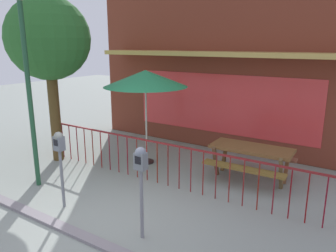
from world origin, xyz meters
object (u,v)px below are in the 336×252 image
Objects in this scene: parking_meter_near at (60,150)px; street_tree at (48,40)px; parking_meter_far at (141,169)px; street_lamp at (26,62)px; patio_umbrella at (146,79)px; picnic_table_left at (251,154)px.

parking_meter_near is 0.35× the size of street_tree.
parking_meter_far reaches higher than parking_meter_near.
street_lamp is (-1.28, 0.36, 1.52)m from parking_meter_near.
picnic_table_left is at bearing 9.12° from patio_umbrella.
patio_umbrella is 2.74m from street_lamp.
patio_umbrella reaches higher than parking_meter_far.
picnic_table_left is 1.24× the size of parking_meter_near.
patio_umbrella reaches higher than picnic_table_left.
street_tree is at bearing 125.94° from street_lamp.
patio_umbrella is 1.57× the size of parking_meter_far.
picnic_table_left is 5.19m from street_lamp.
parking_meter_near is 0.36× the size of street_lamp.
parking_meter_near is at bearing -37.00° from street_tree.
street_lamp is (-1.18, -2.42, 0.48)m from patio_umbrella.
parking_meter_far is at bearing -6.71° from street_lamp.
picnic_table_left is at bearing 78.52° from parking_meter_far.
patio_umbrella is at bearing 27.23° from street_tree.
parking_meter_near is 1.89m from parking_meter_far.
parking_meter_far is 4.86m from street_tree.
street_tree is 1.69m from street_lamp.
parking_meter_near reaches higher than picnic_table_left.
street_tree is (-4.78, -1.53, 2.51)m from picnic_table_left.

